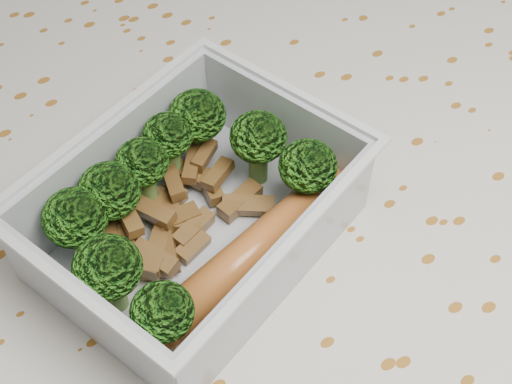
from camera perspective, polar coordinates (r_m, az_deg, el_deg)
dining_table at (r=0.53m, az=-0.37°, el=-8.30°), size 1.40×0.90×0.75m
tablecloth at (r=0.49m, az=-0.40°, el=-5.36°), size 1.46×0.96×0.19m
lunch_container at (r=0.44m, az=-4.83°, el=-2.28°), size 0.23×0.20×0.07m
broccoli_florets at (r=0.43m, az=-6.92°, el=0.17°), size 0.17×0.15×0.06m
meat_pile at (r=0.45m, az=-6.34°, el=-1.91°), size 0.11×0.09×0.03m
sausage at (r=0.42m, az=-0.31°, el=-4.86°), size 0.16×0.06×0.03m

